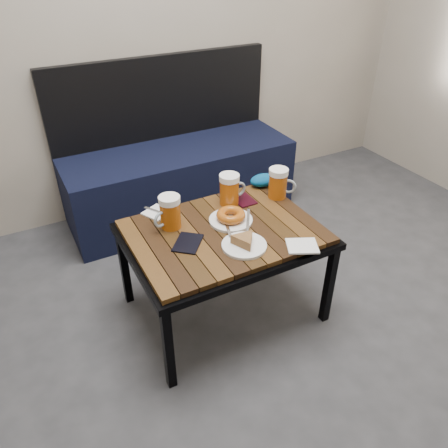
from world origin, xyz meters
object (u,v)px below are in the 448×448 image
beer_mug_centre (230,189)px  knit_pouch (263,180)px  beer_mug_right (278,183)px  plate_bagel (231,217)px  bench (178,174)px  beer_mug_left (170,212)px  plate_pie (244,243)px  passport_burgundy (244,200)px  cafe_table (224,238)px  passport_navy (188,243)px

beer_mug_centre → knit_pouch: bearing=15.2°
beer_mug_right → plate_bagel: (-0.31, -0.09, -0.05)m
bench → knit_pouch: size_ratio=10.25×
beer_mug_left → plate_pie: (0.21, -0.28, -0.05)m
passport_burgundy → plate_bagel: bearing=-137.5°
passport_burgundy → beer_mug_right: bearing=-16.0°
bench → plate_pie: 1.13m
beer_mug_centre → plate_pie: 0.35m
plate_bagel → cafe_table: bearing=-143.8°
knit_pouch → beer_mug_centre: bearing=-161.5°
beer_mug_centre → passport_burgundy: (0.07, -0.01, -0.07)m
cafe_table → beer_mug_right: (0.36, 0.13, 0.12)m
passport_navy → bench: bearing=110.3°
knit_pouch → cafe_table: bearing=-144.2°
beer_mug_centre → plate_bagel: beer_mug_centre is taller
beer_mug_centre → knit_pouch: 0.25m
cafe_table → beer_mug_left: beer_mug_left is taller
plate_bagel → passport_navy: 0.25m
beer_mug_centre → cafe_table: bearing=-128.2°
bench → plate_bagel: bearing=-97.4°
plate_bagel → passport_navy: plate_bagel is taller
plate_bagel → plate_pie: bearing=-102.6°
cafe_table → beer_mug_right: bearing=19.6°
beer_mug_centre → beer_mug_right: size_ratio=1.02×
beer_mug_right → passport_burgundy: size_ratio=1.22×
plate_pie → beer_mug_right: bearing=38.5°
beer_mug_right → passport_burgundy: bearing=-158.6°
cafe_table → passport_burgundy: passport_burgundy is taller
cafe_table → plate_bagel: plate_bagel is taller
passport_navy → passport_burgundy: (0.38, 0.20, -0.00)m
beer_mug_left → passport_burgundy: (0.39, 0.05, -0.07)m
bench → passport_burgundy: bench is taller
passport_navy → beer_mug_centre: bearing=74.0°
plate_pie → knit_pouch: bearing=49.8°
passport_navy → passport_burgundy: same height
bench → beer_mug_right: bearing=-77.0°
plate_bagel → knit_pouch: size_ratio=1.76×
cafe_table → knit_pouch: bearing=35.8°
passport_navy → knit_pouch: 0.61m
beer_mug_right → plate_pie: size_ratio=0.80×
beer_mug_right → passport_burgundy: (-0.16, 0.05, -0.07)m
beer_mug_left → beer_mug_centre: bearing=170.8°
beer_mug_centre → plate_bagel: (-0.07, -0.14, -0.05)m
beer_mug_centre → passport_burgundy: 0.10m
passport_navy → plate_bagel: bearing=55.3°
passport_navy → passport_burgundy: 0.43m
bench → passport_navy: (-0.35, -0.97, 0.20)m
beer_mug_right → knit_pouch: size_ratio=1.08×
passport_burgundy → passport_navy: bearing=-153.1°
plate_bagel → passport_navy: size_ratio=1.73×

